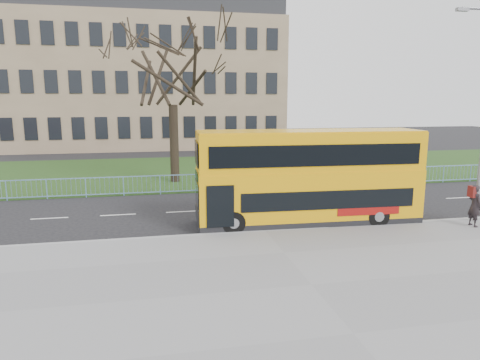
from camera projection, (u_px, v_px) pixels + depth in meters
The scene contains 9 objects.
ground at pixel (256, 223), 18.60m from camera, with size 120.00×120.00×0.00m, color black.
pavement at pixel (311, 287), 12.09m from camera, with size 80.00×10.50×0.12m, color slate.
kerb at pixel (265, 232), 17.10m from camera, with size 80.00×0.20×0.14m, color gray.
grass_verge at pixel (212, 170), 32.38m from camera, with size 80.00×15.40×0.08m, color #213B15.
guard_railing at pixel (230, 182), 24.86m from camera, with size 40.00×0.12×1.10m, color #7CADDD, non-canonical shape.
bare_tree at pixel (173, 89), 26.58m from camera, with size 8.15×8.15×11.64m, color black, non-canonical shape.
civic_building at pixel (146, 85), 50.09m from camera, with size 30.00×15.00×14.00m, color #826C52.
yellow_bus at pixel (309, 175), 18.13m from camera, with size 9.53×2.61×3.96m.
pedestrian at pixel (475, 206), 17.54m from camera, with size 0.63×0.42×1.74m, color black.
Camera 1 is at (-4.20, -17.46, 5.25)m, focal length 32.00 mm.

